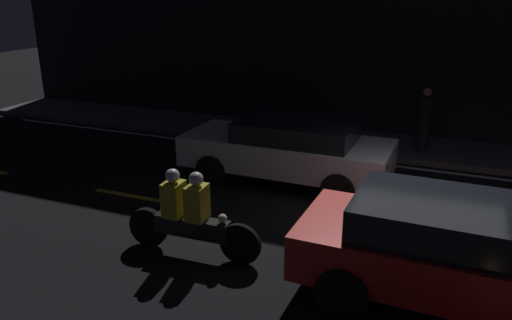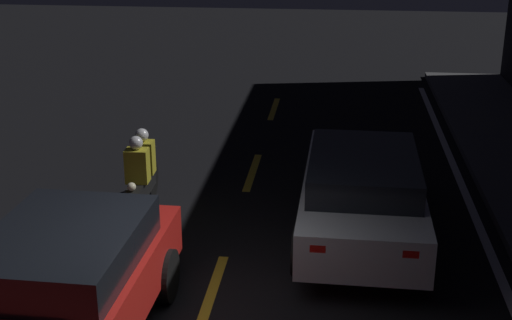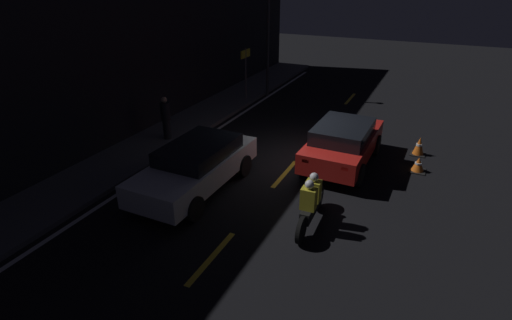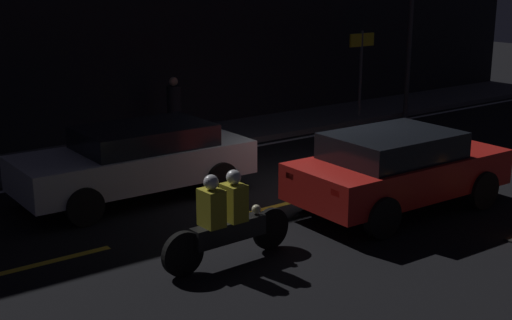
% 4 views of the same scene
% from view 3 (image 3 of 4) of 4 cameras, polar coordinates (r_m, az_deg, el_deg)
% --- Properties ---
extents(ground_plane, '(56.00, 56.00, 0.00)m').
position_cam_3_polar(ground_plane, '(13.46, 5.69, -0.18)').
color(ground_plane, black).
extents(raised_curb, '(28.00, 2.15, 0.14)m').
position_cam_3_polar(raised_curb, '(15.75, -12.43, 3.51)').
color(raised_curb, '#4C4C4F').
rests_on(raised_curb, ground).
extents(building_front, '(28.00, 0.30, 7.33)m').
position_cam_3_polar(building_front, '(15.62, -17.48, 16.50)').
color(building_front, black).
rests_on(building_front, ground).
extents(lane_dash_b, '(2.00, 0.14, 0.01)m').
position_cam_3_polar(lane_dash_b, '(9.21, -6.36, -13.68)').
color(lane_dash_b, gold).
rests_on(lane_dash_b, ground).
extents(lane_dash_c, '(2.00, 0.14, 0.01)m').
position_cam_3_polar(lane_dash_c, '(12.62, 4.15, -1.95)').
color(lane_dash_c, gold).
rests_on(lane_dash_c, ground).
extents(lane_dash_d, '(2.00, 0.14, 0.01)m').
position_cam_3_polar(lane_dash_d, '(16.56, 9.82, 4.58)').
color(lane_dash_d, gold).
rests_on(lane_dash_d, ground).
extents(lane_dash_e, '(2.00, 0.14, 0.01)m').
position_cam_3_polar(lane_dash_e, '(20.72, 13.30, 8.52)').
color(lane_dash_e, gold).
rests_on(lane_dash_e, ground).
extents(lane_solid_kerb, '(25.20, 0.14, 0.01)m').
position_cam_3_polar(lane_solid_kerb, '(15.05, -8.34, 2.53)').
color(lane_solid_kerb, silver).
rests_on(lane_solid_kerb, ground).
extents(sedan_white, '(4.45, 1.93, 1.38)m').
position_cam_3_polar(sedan_white, '(11.54, -8.50, -0.73)').
color(sedan_white, silver).
rests_on(sedan_white, ground).
extents(taxi_red, '(4.12, 1.98, 1.44)m').
position_cam_3_polar(taxi_red, '(13.20, 12.34, 2.53)').
color(taxi_red, red).
rests_on(taxi_red, ground).
extents(motorcycle, '(2.27, 0.38, 1.40)m').
position_cam_3_polar(motorcycle, '(9.90, 7.83, -6.08)').
color(motorcycle, black).
rests_on(motorcycle, ground).
extents(traffic_cone_near, '(0.51, 0.51, 0.49)m').
position_cam_3_polar(traffic_cone_near, '(13.64, 22.16, -0.61)').
color(traffic_cone_near, black).
rests_on(traffic_cone_near, ground).
extents(traffic_cone_mid, '(0.49, 0.49, 0.65)m').
position_cam_3_polar(traffic_cone_mid, '(14.88, 22.27, 1.84)').
color(traffic_cone_mid, black).
rests_on(traffic_cone_mid, ground).
extents(pedestrian, '(0.34, 0.34, 1.59)m').
position_cam_3_polar(pedestrian, '(14.97, -12.75, 5.89)').
color(pedestrian, black).
rests_on(pedestrian, raised_curb).
extents(shop_sign, '(0.90, 0.08, 2.40)m').
position_cam_3_polar(shop_sign, '(19.35, -1.50, 13.59)').
color(shop_sign, '#4C4C51').
rests_on(shop_sign, raised_curb).
extents(street_lamp, '(0.28, 0.28, 5.76)m').
position_cam_3_polar(street_lamp, '(20.05, 1.74, 18.08)').
color(street_lamp, '#333338').
rests_on(street_lamp, ground).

